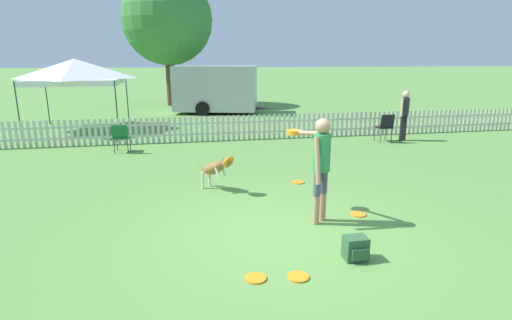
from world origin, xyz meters
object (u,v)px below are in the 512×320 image
object	(u,v)px
leaping_dog	(216,168)
spectator_standing	(405,111)
frisbee_near_dog	(298,277)
canopy_tent_main	(76,71)
frisbee_midfield	(358,214)
equipment_trailer	(216,88)
tree_left_grove	(167,20)
frisbee_far_scatter	(298,182)
handler_person	(319,157)
folding_chair_blue_left	(385,125)
backpack_on_grass	(356,248)
folding_chair_center	(121,136)
frisbee_near_handler	(256,278)

from	to	relation	value
leaping_dog	spectator_standing	size ratio (longest dim) A/B	0.56
frisbee_near_dog	canopy_tent_main	world-z (taller)	canopy_tent_main
frisbee_near_dog	spectator_standing	size ratio (longest dim) A/B	0.16
frisbee_midfield	equipment_trailer	distance (m)	14.13
equipment_trailer	tree_left_grove	xyz separation A→B (m)	(-2.26, 3.88, 3.54)
frisbee_near_dog	frisbee_far_scatter	distance (m)	3.97
handler_person	frisbee_far_scatter	world-z (taller)	handler_person
frisbee_near_dog	tree_left_grove	world-z (taller)	tree_left_grove
leaping_dog	frisbee_midfield	world-z (taller)	leaping_dog
folding_chair_blue_left	canopy_tent_main	distance (m)	11.36
canopy_tent_main	tree_left_grove	world-z (taller)	tree_left_grove
leaping_dog	frisbee_near_dog	distance (m)	3.73
frisbee_near_dog	backpack_on_grass	size ratio (longest dim) A/B	0.83
leaping_dog	frisbee_far_scatter	distance (m)	1.90
leaping_dog	equipment_trailer	xyz separation A→B (m)	(1.17, 12.19, 0.74)
canopy_tent_main	tree_left_grove	size ratio (longest dim) A/B	0.44
handler_person	frisbee_near_dog	size ratio (longest dim) A/B	6.54
folding_chair_center	equipment_trailer	bearing A→B (deg)	-109.49
folding_chair_center	canopy_tent_main	size ratio (longest dim) A/B	0.26
tree_left_grove	leaping_dog	bearing A→B (deg)	-86.10
backpack_on_grass	equipment_trailer	bearing A→B (deg)	91.57
frisbee_midfield	equipment_trailer	bearing A→B (deg)	94.73
spectator_standing	equipment_trailer	world-z (taller)	equipment_trailer
folding_chair_blue_left	equipment_trailer	bearing A→B (deg)	-61.38
frisbee_near_handler	folding_chair_center	bearing A→B (deg)	108.57
leaping_dog	folding_chair_blue_left	bearing A→B (deg)	175.81
handler_person	frisbee_near_handler	size ratio (longest dim) A/B	6.54
handler_person	folding_chair_blue_left	world-z (taller)	handler_person
frisbee_far_scatter	tree_left_grove	bearing A→B (deg)	100.43
frisbee_far_scatter	folding_chair_blue_left	world-z (taller)	folding_chair_blue_left
frisbee_midfield	frisbee_far_scatter	distance (m)	2.07
backpack_on_grass	spectator_standing	size ratio (longest dim) A/B	0.20
frisbee_near_handler	folding_chair_blue_left	bearing A→B (deg)	52.39
backpack_on_grass	folding_chair_center	distance (m)	8.32
frisbee_far_scatter	spectator_standing	xyz separation A→B (m)	(4.80, 3.87, 0.99)
frisbee_midfield	folding_chair_blue_left	xyz separation A→B (m)	(3.57, 5.74, 0.55)
folding_chair_blue_left	handler_person	bearing A→B (deg)	52.10
backpack_on_grass	tree_left_grove	world-z (taller)	tree_left_grove
folding_chair_blue_left	tree_left_grove	size ratio (longest dim) A/B	0.13
frisbee_near_handler	canopy_tent_main	xyz separation A→B (m)	(-4.58, 11.90, 2.19)
leaping_dog	frisbee_midfield	xyz separation A→B (m)	(2.33, -1.84, -0.48)
frisbee_near_dog	spectator_standing	bearing A→B (deg)	52.22
frisbee_midfield	equipment_trailer	size ratio (longest dim) A/B	0.05
backpack_on_grass	tree_left_grove	bearing A→B (deg)	97.89
leaping_dog	canopy_tent_main	distance (m)	9.60
equipment_trailer	spectator_standing	bearing A→B (deg)	-41.97
frisbee_midfield	canopy_tent_main	size ratio (longest dim) A/B	0.08
frisbee_midfield	equipment_trailer	world-z (taller)	equipment_trailer
frisbee_near_handler	backpack_on_grass	xyz separation A→B (m)	(1.44, 0.24, 0.15)
frisbee_midfield	spectator_standing	bearing A→B (deg)	53.77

